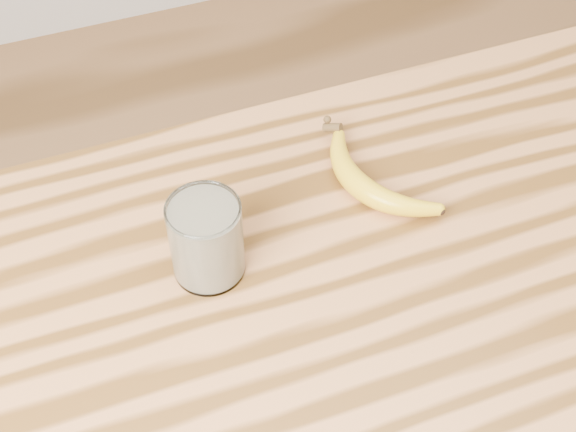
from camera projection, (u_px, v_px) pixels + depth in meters
name	position (u px, v px, depth m)	size (l,w,h in m)	color
table	(455.00, 331.00, 1.11)	(1.20, 0.80, 0.90)	#B0713E
smoothie_glass	(206.00, 239.00, 0.97)	(0.09, 0.09, 0.11)	white
banana	(361.00, 188.00, 1.08)	(0.10, 0.28, 0.03)	gold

